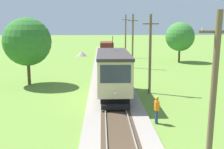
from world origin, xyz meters
TOP-DOWN VIEW (x-y plane):
  - red_tram at (0.00, 12.74)m, footprint 2.60×8.54m
  - freight_car at (0.00, 42.34)m, footprint 2.40×5.20m
  - utility_pole_foreground at (3.31, 0.18)m, footprint 1.40×0.43m
  - utility_pole_near_tram at (3.31, 14.40)m, footprint 1.40×0.53m
  - utility_pole_mid at (3.31, 28.50)m, footprint 1.40×0.31m
  - utility_pole_far at (3.31, 40.05)m, footprint 1.40×0.49m
  - gravel_pile at (-4.68, 42.52)m, footprint 2.07×2.07m
  - track_worker at (2.46, 6.59)m, footprint 0.26×0.39m
  - tree_left_near at (11.40, 34.18)m, footprint 4.55×4.55m
  - tree_right_near at (-8.30, 18.21)m, footprint 4.77×4.77m

SIDE VIEW (x-z plane):
  - gravel_pile at x=-4.68m, z-range 0.00..0.92m
  - track_worker at x=2.46m, z-range 0.09..1.88m
  - freight_car at x=0.00m, z-range 0.40..2.71m
  - red_tram at x=0.00m, z-range -0.20..4.59m
  - utility_pole_foreground at x=3.31m, z-range 0.10..6.80m
  - utility_pole_near_tram at x=3.31m, z-range 0.10..7.04m
  - utility_pole_mid at x=3.31m, z-range 0.10..7.44m
  - utility_pole_far at x=3.31m, z-range 0.10..7.68m
  - tree_left_near at x=11.40m, z-range 0.86..7.14m
  - tree_right_near at x=-8.30m, z-range 0.97..7.70m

